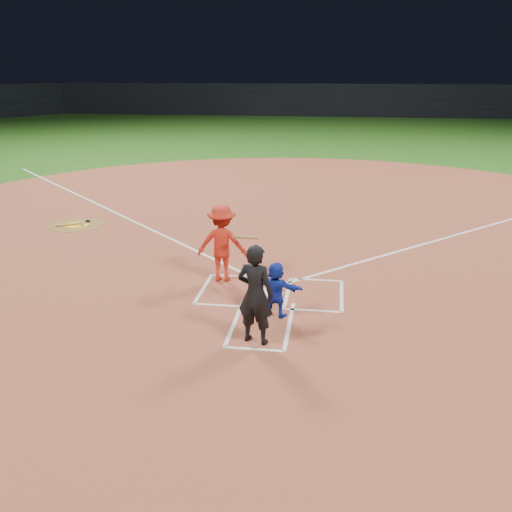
# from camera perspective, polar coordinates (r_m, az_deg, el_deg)

# --- Properties ---
(ground) EXTENTS (120.00, 120.00, 0.00)m
(ground) POSITION_cam_1_polar(r_m,az_deg,el_deg) (13.06, 1.55, -3.67)
(ground) COLOR #1E4F13
(ground) RESTS_ON ground
(home_plate_dirt) EXTENTS (28.00, 28.00, 0.01)m
(home_plate_dirt) POSITION_cam_1_polar(r_m,az_deg,el_deg) (18.73, 3.64, 3.24)
(home_plate_dirt) COLOR brown
(home_plate_dirt) RESTS_ON ground
(stadium_wall_far) EXTENTS (80.00, 1.20, 3.20)m
(stadium_wall_far) POSITION_cam_1_polar(r_m,az_deg,el_deg) (60.13, 6.96, 15.23)
(stadium_wall_far) COLOR black
(stadium_wall_far) RESTS_ON ground
(home_plate) EXTENTS (0.60, 0.60, 0.02)m
(home_plate) POSITION_cam_1_polar(r_m,az_deg,el_deg) (13.05, 1.55, -3.59)
(home_plate) COLOR white
(home_plate) RESTS_ON home_plate_dirt
(on_deck_circle) EXTENTS (1.70, 1.70, 0.01)m
(on_deck_circle) POSITION_cam_1_polar(r_m,az_deg,el_deg) (19.39, -17.51, 2.97)
(on_deck_circle) COLOR brown
(on_deck_circle) RESTS_ON home_plate_dirt
(on_deck_logo) EXTENTS (0.80, 0.80, 0.00)m
(on_deck_logo) POSITION_cam_1_polar(r_m,az_deg,el_deg) (19.39, -17.52, 2.99)
(on_deck_logo) COLOR gold
(on_deck_logo) RESTS_ON on_deck_circle
(on_deck_bat_a) EXTENTS (0.26, 0.83, 0.06)m
(on_deck_bat_a) POSITION_cam_1_polar(r_m,az_deg,el_deg) (19.54, -16.82, 3.27)
(on_deck_bat_a) COLOR #A7693D
(on_deck_bat_a) RESTS_ON on_deck_circle
(on_deck_bat_b) EXTENTS (0.73, 0.53, 0.06)m
(on_deck_bat_b) POSITION_cam_1_polar(r_m,az_deg,el_deg) (19.38, -18.18, 3.01)
(on_deck_bat_b) COLOR #A5693C
(on_deck_bat_b) RESTS_ON on_deck_circle
(bat_weight_donut) EXTENTS (0.19, 0.19, 0.05)m
(bat_weight_donut) POSITION_cam_1_polar(r_m,az_deg,el_deg) (19.65, -16.51, 3.36)
(bat_weight_donut) COLOR black
(bat_weight_donut) RESTS_ON on_deck_circle
(catcher) EXTENTS (1.13, 0.57, 1.17)m
(catcher) POSITION_cam_1_polar(r_m,az_deg,el_deg) (11.63, 2.00, -3.38)
(catcher) COLOR #152CB1
(catcher) RESTS_ON home_plate_dirt
(umpire) EXTENTS (0.79, 0.62, 1.91)m
(umpire) POSITION_cam_1_polar(r_m,az_deg,el_deg) (10.42, -0.07, -3.86)
(umpire) COLOR black
(umpire) RESTS_ON home_plate_dirt
(chalk_markings) EXTENTS (28.35, 17.32, 0.01)m
(chalk_markings) POSITION_cam_1_polar(r_m,az_deg,el_deg) (18.04, 3.46, 2.68)
(chalk_markings) COLOR white
(chalk_markings) RESTS_ON home_plate_dirt
(batter_at_plate) EXTENTS (1.47, 0.87, 1.85)m
(batter_at_plate) POSITION_cam_1_polar(r_m,az_deg,el_deg) (13.50, -3.41, 1.27)
(batter_at_plate) COLOR red
(batter_at_plate) RESTS_ON home_plate_dirt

